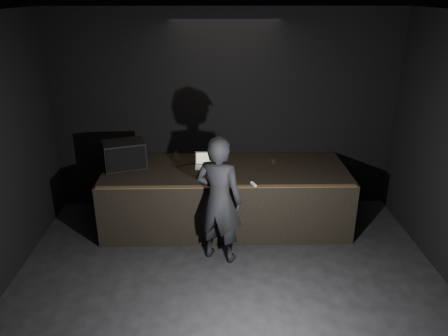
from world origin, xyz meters
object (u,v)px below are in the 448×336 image
stage_riser (226,196)px  beer_can (204,173)px  laptop (205,163)px  stage_monitor (124,155)px  person (219,200)px

stage_riser → beer_can: 0.76m
laptop → beer_can: (-0.01, -0.47, 0.02)m
stage_monitor → person: (1.54, -1.18, -0.26)m
person → stage_monitor: bearing=-15.6°
stage_monitor → beer_can: 1.40m
stage_monitor → laptop: (1.33, 0.00, -0.16)m
stage_riser → laptop: (-0.34, 0.12, 0.56)m
stage_riser → beer_can: bearing=-135.2°
laptop → person: bearing=-80.3°
stage_riser → beer_can: size_ratio=25.07×
stage_monitor → laptop: stage_monitor is taller
stage_riser → beer_can: (-0.35, -0.35, 0.58)m
person → stage_riser: bearing=-75.0°
beer_can → stage_riser: bearing=44.8°
laptop → person: size_ratio=0.17×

